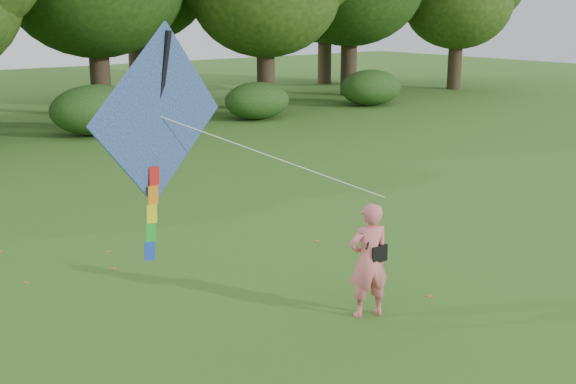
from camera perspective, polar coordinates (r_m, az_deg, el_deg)
ground at (r=11.87m, az=7.05°, el=-8.74°), size 100.00×100.00×0.00m
man_kite_flyer at (r=11.09m, az=6.40°, el=-5.40°), size 0.76×0.62×1.81m
bystander_right at (r=28.72m, az=-8.95°, el=6.83°), size 1.10×1.13×1.91m
crossbody_bag at (r=11.11m, az=6.95°, el=-4.73°), size 0.43×0.20×0.71m
flying_kite at (r=9.72m, az=-10.15°, el=5.68°), size 4.30×1.56×3.20m
fallen_leaves at (r=14.80m, az=-2.45°, el=-3.89°), size 9.40×14.99×0.01m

